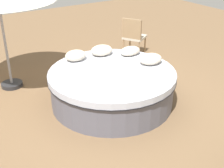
{
  "coord_description": "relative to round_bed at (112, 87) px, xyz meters",
  "views": [
    {
      "loc": [
        2.74,
        4.21,
        2.94
      ],
      "look_at": [
        0.0,
        0.0,
        0.39
      ],
      "focal_mm": 48.59,
      "sensor_mm": 36.0,
      "label": 1
    }
  ],
  "objects": [
    {
      "name": "throw_pillow_3",
      "position": [
        0.32,
        -0.83,
        0.42
      ],
      "size": [
        0.42,
        0.34,
        0.21
      ],
      "primitive_type": "ellipsoid",
      "color": "beige",
      "rests_on": "round_bed"
    },
    {
      "name": "patio_chair",
      "position": [
        -1.84,
        -1.81,
        0.23
      ],
      "size": [
        0.69,
        0.7,
        0.98
      ],
      "rotation": [
        0.0,
        0.0,
        2.1
      ],
      "color": "#997A56",
      "rests_on": "ground_plane"
    },
    {
      "name": "throw_pillow_0",
      "position": [
        -0.82,
        0.1,
        0.41
      ],
      "size": [
        0.47,
        0.37,
        0.19
      ],
      "primitive_type": "ellipsoid",
      "color": "beige",
      "rests_on": "round_bed"
    },
    {
      "name": "ground_plane",
      "position": [
        0.0,
        0.0,
        -0.33
      ],
      "size": [
        16.0,
        16.0,
        0.0
      ],
      "primitive_type": "plane",
      "color": "brown"
    },
    {
      "name": "throw_pillow_1",
      "position": [
        -0.75,
        -0.48,
        0.41
      ],
      "size": [
        0.45,
        0.29,
        0.18
      ],
      "primitive_type": "ellipsoid",
      "color": "beige",
      "rests_on": "round_bed"
    },
    {
      "name": "round_bed",
      "position": [
        0.0,
        0.0,
        0.0
      ],
      "size": [
        2.35,
        2.35,
        0.65
      ],
      "color": "#595966",
      "rests_on": "ground_plane"
    },
    {
      "name": "throw_pillow_2",
      "position": [
        -0.27,
        -0.8,
        0.42
      ],
      "size": [
        0.46,
        0.37,
        0.21
      ],
      "primitive_type": "ellipsoid",
      "color": "beige",
      "rests_on": "round_bed"
    }
  ]
}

